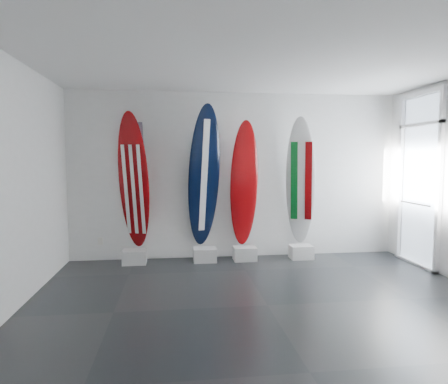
{
  "coord_description": "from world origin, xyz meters",
  "views": [
    {
      "loc": [
        -1.11,
        -4.6,
        1.79
      ],
      "look_at": [
        -0.37,
        1.4,
        1.29
      ],
      "focal_mm": 31.45,
      "sensor_mm": 36.0,
      "label": 1
    }
  ],
  "objects": [
    {
      "name": "floor",
      "position": [
        0.0,
        0.0,
        0.0
      ],
      "size": [
        6.0,
        6.0,
        0.0
      ],
      "primitive_type": "plane",
      "color": "black",
      "rests_on": "ground"
    },
    {
      "name": "ceiling",
      "position": [
        0.0,
        0.0,
        3.0
      ],
      "size": [
        6.0,
        6.0,
        0.0
      ],
      "primitive_type": "plane",
      "rotation": [
        3.14,
        0.0,
        0.0
      ],
      "color": "white",
      "rests_on": "wall_back"
    },
    {
      "name": "wall_back",
      "position": [
        0.0,
        2.5,
        1.5
      ],
      "size": [
        6.0,
        0.0,
        6.0
      ],
      "primitive_type": "plane",
      "rotation": [
        1.57,
        0.0,
        0.0
      ],
      "color": "silver",
      "rests_on": "ground"
    },
    {
      "name": "wall_front",
      "position": [
        0.0,
        -2.5,
        1.5
      ],
      "size": [
        6.0,
        0.0,
        6.0
      ],
      "primitive_type": "plane",
      "rotation": [
        -1.57,
        0.0,
        0.0
      ],
      "color": "silver",
      "rests_on": "ground"
    },
    {
      "name": "wall_left",
      "position": [
        -3.0,
        0.0,
        1.5
      ],
      "size": [
        0.0,
        5.0,
        5.0
      ],
      "primitive_type": "plane",
      "rotation": [
        1.57,
        0.0,
        1.57
      ],
      "color": "silver",
      "rests_on": "ground"
    },
    {
      "name": "display_block_usa",
      "position": [
        -1.83,
        2.18,
        0.12
      ],
      "size": [
        0.4,
        0.3,
        0.24
      ],
      "primitive_type": "cube",
      "color": "silver",
      "rests_on": "floor"
    },
    {
      "name": "surfboard_usa",
      "position": [
        -1.83,
        2.28,
        1.42
      ],
      "size": [
        0.64,
        0.58,
        2.37
      ],
      "primitive_type": "ellipsoid",
      "rotation": [
        0.16,
        0.0,
        -0.27
      ],
      "color": "maroon",
      "rests_on": "display_block_usa"
    },
    {
      "name": "display_block_navy",
      "position": [
        -0.61,
        2.18,
        0.12
      ],
      "size": [
        0.4,
        0.3,
        0.24
      ],
      "primitive_type": "cube",
      "color": "silver",
      "rests_on": "floor"
    },
    {
      "name": "surfboard_navy",
      "position": [
        -0.61,
        2.28,
        1.49
      ],
      "size": [
        0.68,
        0.64,
        2.51
      ],
      "primitive_type": "ellipsoid",
      "rotation": [
        0.17,
        0.0,
        0.25
      ],
      "color": "black",
      "rests_on": "display_block_navy"
    },
    {
      "name": "display_block_swiss",
      "position": [
        0.1,
        2.18,
        0.12
      ],
      "size": [
        0.4,
        0.3,
        0.24
      ],
      "primitive_type": "cube",
      "color": "silver",
      "rests_on": "floor"
    },
    {
      "name": "surfboard_swiss",
      "position": [
        0.1,
        2.28,
        1.36
      ],
      "size": [
        0.54,
        0.37,
        2.25
      ],
      "primitive_type": "ellipsoid",
      "rotation": [
        0.1,
        0.0,
        0.11
      ],
      "color": "maroon",
      "rests_on": "display_block_swiss"
    },
    {
      "name": "display_block_italy",
      "position": [
        1.14,
        2.18,
        0.12
      ],
      "size": [
        0.4,
        0.3,
        0.24
      ],
      "primitive_type": "cube",
      "color": "silver",
      "rests_on": "floor"
    },
    {
      "name": "surfboard_italy",
      "position": [
        1.14,
        2.28,
        1.4
      ],
      "size": [
        0.63,
        0.55,
        2.33
      ],
      "primitive_type": "ellipsoid",
      "rotation": [
        0.13,
        0.0,
        -0.38
      ],
      "color": "silver",
      "rests_on": "display_block_italy"
    },
    {
      "name": "wall_outlet",
      "position": [
        -2.45,
        2.48,
        0.35
      ],
      "size": [
        0.09,
        0.02,
        0.13
      ],
      "primitive_type": "cube",
      "color": "silver",
      "rests_on": "wall_back"
    },
    {
      "name": "glass_door",
      "position": [
        2.97,
        1.55,
        1.43
      ],
      "size": [
        0.12,
        1.16,
        2.85
      ],
      "primitive_type": null,
      "color": "white",
      "rests_on": "floor"
    }
  ]
}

